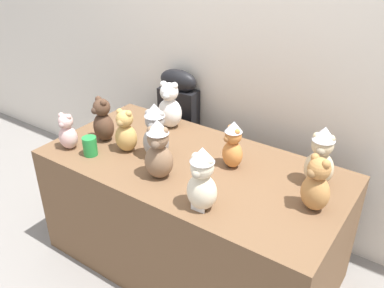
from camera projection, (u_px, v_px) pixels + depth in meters
The scene contains 16 objects.
ground_plane at pixel (168, 285), 2.43m from camera, with size 10.00×10.00×0.00m, color gray.
wall_back at pixel (256, 31), 2.47m from camera, with size 7.00×0.08×2.60m, color silver.
display_table at pixel (192, 215), 2.44m from camera, with size 1.68×0.84×0.71m, color brown.
instrument_case at pixel (179, 135), 3.01m from camera, with size 0.29×0.14×1.00m.
teddy_bear_mocha at pixel (158, 150), 2.08m from camera, with size 0.19×0.18×0.33m.
teddy_bear_ash at pixel (155, 132), 2.25m from camera, with size 0.18×0.16×0.32m.
teddy_bear_cocoa at pixel (103, 121), 2.45m from camera, with size 0.17×0.16×0.27m.
teddy_bear_snow at pixel (170, 106), 2.60m from camera, with size 0.19×0.17×0.30m.
teddy_bear_caramel at pixel (316, 185), 1.86m from camera, with size 0.18×0.17×0.27m.
teddy_bear_blush at pixel (67, 132), 2.37m from camera, with size 0.13×0.12×0.22m.
teddy_bear_honey at pixel (126, 132), 2.34m from camera, with size 0.15×0.13×0.26m.
teddy_bear_ginger at pixel (233, 145), 2.18m from camera, with size 0.15×0.14×0.27m.
teddy_bear_cream at pixel (202, 179), 1.85m from camera, with size 0.15×0.13×0.32m.
teddy_bear_sand at pixel (321, 157), 2.02m from camera, with size 0.16×0.14×0.32m.
party_cup_green at pixel (89, 146), 2.32m from camera, with size 0.08×0.08×0.11m, color #238C3D.
name_card_front_left at pixel (198, 207), 1.89m from camera, with size 0.07×0.01×0.05m, color white.
Camera 1 is at (1.10, -1.34, 1.90)m, focal length 38.77 mm.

